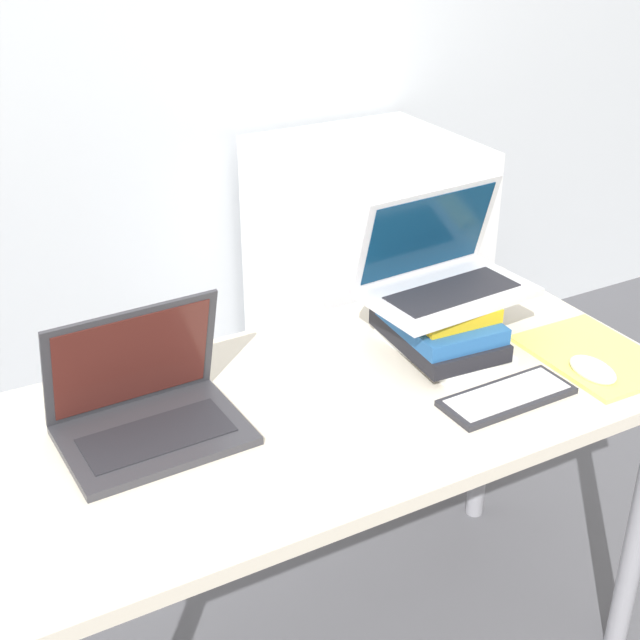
{
  "coord_description": "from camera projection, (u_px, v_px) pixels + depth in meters",
  "views": [
    {
      "loc": [
        -0.72,
        -0.95,
        1.7
      ],
      "look_at": [
        -0.0,
        0.34,
        0.93
      ],
      "focal_mm": 50.0,
      "sensor_mm": 36.0,
      "label": 1
    }
  ],
  "objects": [
    {
      "name": "book_stack",
      "position": [
        441.0,
        328.0,
        1.9
      ],
      "size": [
        0.21,
        0.29,
        0.12
      ],
      "color": "white",
      "rests_on": "desk"
    },
    {
      "name": "mini_fridge",
      "position": [
        363.0,
        287.0,
        2.86
      ],
      "size": [
        0.6,
        0.57,
        0.94
      ],
      "color": "white",
      "rests_on": "ground_plane"
    },
    {
      "name": "notepad",
      "position": [
        594.0,
        356.0,
        1.9
      ],
      "size": [
        0.23,
        0.3,
        0.01
      ],
      "color": "#EFE066",
      "rests_on": "desk"
    },
    {
      "name": "wireless_keyboard",
      "position": [
        507.0,
        397.0,
        1.75
      ],
      "size": [
        0.28,
        0.11,
        0.01
      ],
      "color": "#28282D",
      "rests_on": "desk"
    },
    {
      "name": "desk",
      "position": [
        321.0,
        438.0,
        1.79
      ],
      "size": [
        1.45,
        0.67,
        0.75
      ],
      "color": "beige",
      "rests_on": "ground_plane"
    },
    {
      "name": "mouse",
      "position": [
        593.0,
        370.0,
        1.82
      ],
      "size": [
        0.07,
        0.11,
        0.04
      ],
      "color": "white",
      "rests_on": "desk"
    },
    {
      "name": "laptop_on_books",
      "position": [
        441.0,
        273.0,
        1.89
      ],
      "size": [
        0.36,
        0.24,
        0.22
      ],
      "color": "silver",
      "rests_on": "book_stack"
    },
    {
      "name": "laptop_left",
      "position": [
        147.0,
        409.0,
        1.63
      ],
      "size": [
        0.34,
        0.25,
        0.24
      ],
      "color": "#333338",
      "rests_on": "desk"
    }
  ]
}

